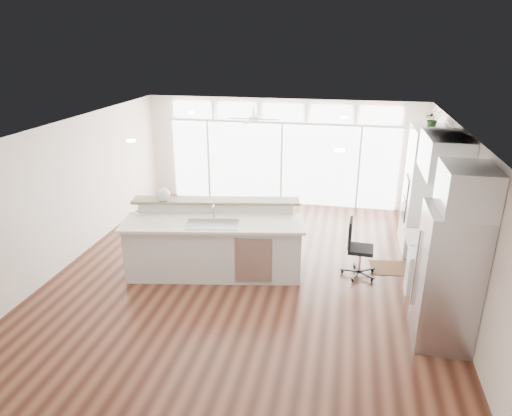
# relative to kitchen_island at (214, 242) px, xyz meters

# --- Properties ---
(floor) EXTENTS (7.00, 8.00, 0.02)m
(floor) POSITION_rel_kitchen_island_xyz_m (0.62, 0.15, -0.65)
(floor) COLOR #3D1D12
(floor) RESTS_ON ground
(ceiling) EXTENTS (7.00, 8.00, 0.02)m
(ceiling) POSITION_rel_kitchen_island_xyz_m (0.62, 0.15, 2.06)
(ceiling) COLOR silver
(ceiling) RESTS_ON wall_back
(wall_back) EXTENTS (7.00, 0.04, 2.70)m
(wall_back) POSITION_rel_kitchen_island_xyz_m (0.62, 4.15, 0.71)
(wall_back) COLOR white
(wall_back) RESTS_ON floor
(wall_front) EXTENTS (7.00, 0.04, 2.70)m
(wall_front) POSITION_rel_kitchen_island_xyz_m (0.62, -3.85, 0.71)
(wall_front) COLOR white
(wall_front) RESTS_ON floor
(wall_left) EXTENTS (0.04, 8.00, 2.70)m
(wall_left) POSITION_rel_kitchen_island_xyz_m (-2.88, 0.15, 0.71)
(wall_left) COLOR white
(wall_left) RESTS_ON floor
(wall_right) EXTENTS (0.04, 8.00, 2.70)m
(wall_right) POSITION_rel_kitchen_island_xyz_m (4.12, 0.15, 0.71)
(wall_right) COLOR white
(wall_right) RESTS_ON floor
(glass_wall) EXTENTS (5.80, 0.06, 2.08)m
(glass_wall) POSITION_rel_kitchen_island_xyz_m (0.62, 4.09, 0.41)
(glass_wall) COLOR white
(glass_wall) RESTS_ON wall_back
(transom_row) EXTENTS (5.90, 0.06, 0.40)m
(transom_row) POSITION_rel_kitchen_island_xyz_m (0.62, 4.09, 1.74)
(transom_row) COLOR white
(transom_row) RESTS_ON wall_back
(desk_window) EXTENTS (0.04, 0.85, 0.85)m
(desk_window) POSITION_rel_kitchen_island_xyz_m (4.08, 0.45, 0.91)
(desk_window) COLOR white
(desk_window) RESTS_ON wall_right
(ceiling_fan) EXTENTS (1.16, 1.16, 0.32)m
(ceiling_fan) POSITION_rel_kitchen_island_xyz_m (0.12, 2.95, 1.84)
(ceiling_fan) COLOR silver
(ceiling_fan) RESTS_ON ceiling
(recessed_lights) EXTENTS (3.40, 3.00, 0.02)m
(recessed_lights) POSITION_rel_kitchen_island_xyz_m (0.62, 0.35, 2.04)
(recessed_lights) COLOR silver
(recessed_lights) RESTS_ON ceiling
(oven_cabinet) EXTENTS (0.64, 1.20, 2.50)m
(oven_cabinet) POSITION_rel_kitchen_island_xyz_m (3.79, 1.95, 0.61)
(oven_cabinet) COLOR silver
(oven_cabinet) RESTS_ON floor
(desk_nook) EXTENTS (0.72, 1.30, 0.76)m
(desk_nook) POSITION_rel_kitchen_island_xyz_m (3.75, 0.45, -0.26)
(desk_nook) COLOR silver
(desk_nook) RESTS_ON floor
(upper_cabinets) EXTENTS (0.64, 1.30, 0.64)m
(upper_cabinets) POSITION_rel_kitchen_island_xyz_m (3.79, 0.45, 1.71)
(upper_cabinets) COLOR silver
(upper_cabinets) RESTS_ON wall_right
(refrigerator) EXTENTS (0.76, 0.90, 2.00)m
(refrigerator) POSITION_rel_kitchen_island_xyz_m (3.73, -1.20, 0.36)
(refrigerator) COLOR #ABABB0
(refrigerator) RESTS_ON floor
(fridge_cabinet) EXTENTS (0.64, 0.90, 0.60)m
(fridge_cabinet) POSITION_rel_kitchen_island_xyz_m (3.79, -1.20, 1.66)
(fridge_cabinet) COLOR silver
(fridge_cabinet) RESTS_ON wall_right
(framed_photos) EXTENTS (0.06, 0.22, 0.80)m
(framed_photos) POSITION_rel_kitchen_island_xyz_m (4.08, 1.07, 0.76)
(framed_photos) COLOR black
(framed_photos) RESTS_ON wall_right
(kitchen_island) EXTENTS (3.40, 1.77, 1.29)m
(kitchen_island) POSITION_rel_kitchen_island_xyz_m (0.00, 0.00, 0.00)
(kitchen_island) COLOR silver
(kitchen_island) RESTS_ON floor
(rug) EXTENTS (0.89, 0.68, 0.01)m
(rug) POSITION_rel_kitchen_island_xyz_m (3.26, 0.88, -0.64)
(rug) COLOR #331C10
(rug) RESTS_ON floor
(office_chair) EXTENTS (0.58, 0.54, 1.07)m
(office_chair) POSITION_rel_kitchen_island_xyz_m (2.61, 0.49, -0.11)
(office_chair) COLOR black
(office_chair) RESTS_ON floor
(fishbowl) EXTENTS (0.29, 0.29, 0.25)m
(fishbowl) POSITION_rel_kitchen_island_xyz_m (-1.01, 0.23, 0.77)
(fishbowl) COLOR silver
(fishbowl) RESTS_ON kitchen_island
(monitor) EXTENTS (0.10, 0.43, 0.36)m
(monitor) POSITION_rel_kitchen_island_xyz_m (3.67, 0.45, 0.30)
(monitor) COLOR black
(monitor) RESTS_ON desk_nook
(keyboard) EXTENTS (0.15, 0.30, 0.01)m
(keyboard) POSITION_rel_kitchen_island_xyz_m (3.50, 0.45, 0.12)
(keyboard) COLOR silver
(keyboard) RESTS_ON desk_nook
(potted_plant) EXTENTS (0.33, 0.36, 0.26)m
(potted_plant) POSITION_rel_kitchen_island_xyz_m (3.79, 1.95, 1.99)
(potted_plant) COLOR #2A5424
(potted_plant) RESTS_ON oven_cabinet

